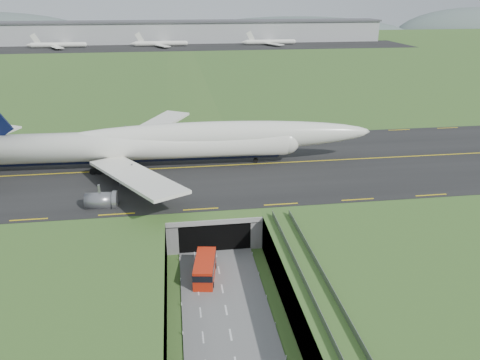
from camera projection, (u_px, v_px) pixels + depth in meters
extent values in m
plane|color=#365E25|center=(220.00, 278.00, 71.21)|extent=(900.00, 900.00, 0.00)
cube|color=gray|center=(220.00, 261.00, 70.09)|extent=(800.00, 800.00, 6.00)
cube|color=slate|center=(226.00, 308.00, 64.28)|extent=(12.00, 75.00, 0.20)
cube|color=black|center=(204.00, 167.00, 99.25)|extent=(800.00, 44.00, 0.18)
cube|color=gray|center=(209.00, 196.00, 86.61)|extent=(16.00, 22.00, 1.00)
cube|color=gray|center=(172.00, 210.00, 86.62)|extent=(2.00, 22.00, 6.00)
cube|color=gray|center=(246.00, 206.00, 88.46)|extent=(2.00, 22.00, 6.00)
cube|color=black|center=(212.00, 222.00, 83.13)|extent=(12.00, 12.00, 5.00)
cube|color=#A8A8A3|center=(215.00, 222.00, 76.42)|extent=(17.00, 0.50, 0.80)
cube|color=#A8A8A3|center=(331.00, 319.00, 53.49)|extent=(3.00, 53.00, 0.50)
cube|color=gray|center=(320.00, 314.00, 53.03)|extent=(0.06, 53.00, 1.00)
cube|color=gray|center=(344.00, 312.00, 53.40)|extent=(0.06, 53.00, 1.00)
cylinder|color=#A8A8A3|center=(323.00, 326.00, 56.91)|extent=(0.90, 0.90, 5.60)
cylinder|color=#A8A8A3|center=(298.00, 271.00, 67.93)|extent=(0.90, 0.90, 5.60)
cylinder|color=white|center=(133.00, 145.00, 97.12)|extent=(65.01, 8.29, 6.10)
sphere|color=white|center=(286.00, 140.00, 100.37)|extent=(6.18, 6.18, 5.98)
ellipsoid|color=white|center=(217.00, 136.00, 98.36)|extent=(67.08, 7.87, 6.41)
ellipsoid|color=black|center=(282.00, 137.00, 99.99)|extent=(4.36, 2.81, 2.14)
cylinder|color=black|center=(134.00, 156.00, 98.01)|extent=(61.65, 4.64, 2.56)
cube|color=white|center=(148.00, 130.00, 111.74)|extent=(20.78, 27.78, 2.57)
cube|color=white|center=(135.00, 176.00, 83.59)|extent=(19.34, 28.36, 2.57)
cylinder|color=slate|center=(141.00, 150.00, 107.00)|extent=(5.06, 3.31, 3.15)
cylinder|color=slate|center=(126.00, 138.00, 115.79)|extent=(5.06, 3.31, 3.15)
cylinder|color=slate|center=(133.00, 179.00, 90.29)|extent=(5.06, 3.31, 3.15)
cylinder|color=slate|center=(101.00, 201.00, 80.60)|extent=(5.06, 3.31, 3.15)
cylinder|color=black|center=(256.00, 160.00, 101.30)|extent=(1.06, 0.51, 1.05)
cube|color=black|center=(114.00, 165.00, 98.22)|extent=(5.94, 6.86, 1.34)
cube|color=red|center=(205.00, 268.00, 70.62)|extent=(4.09, 8.07, 3.08)
cube|color=black|center=(205.00, 265.00, 70.39)|extent=(4.16, 8.18, 1.03)
cube|color=black|center=(205.00, 276.00, 71.10)|extent=(3.80, 7.53, 0.51)
cylinder|color=black|center=(194.00, 285.00, 68.70)|extent=(0.50, 0.97, 0.93)
cylinder|color=black|center=(198.00, 266.00, 73.47)|extent=(0.50, 0.97, 0.93)
cylinder|color=black|center=(213.00, 285.00, 68.65)|extent=(0.50, 0.97, 0.93)
cylinder|color=black|center=(215.00, 266.00, 73.42)|extent=(0.50, 0.97, 0.93)
cube|color=#B2B2B2|center=(178.00, 32.00, 341.74)|extent=(300.00, 22.00, 15.00)
cube|color=#4C4C51|center=(177.00, 21.00, 338.94)|extent=(302.00, 24.00, 1.20)
cube|color=black|center=(179.00, 47.00, 316.93)|extent=(320.00, 50.00, 0.08)
cylinder|color=white|center=(58.00, 45.00, 310.29)|extent=(34.00, 3.20, 3.20)
cylinder|color=white|center=(161.00, 43.00, 319.13)|extent=(34.00, 3.20, 3.20)
cylinder|color=white|center=(270.00, 42.00, 329.13)|extent=(34.00, 3.20, 3.20)
ellipsoid|color=#546562|center=(293.00, 39.00, 483.43)|extent=(260.00, 91.00, 44.00)
ellipsoid|color=#546562|center=(472.00, 36.00, 509.69)|extent=(180.00, 63.00, 60.00)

